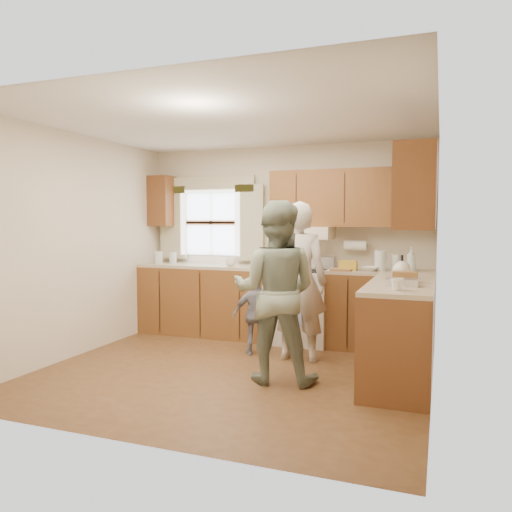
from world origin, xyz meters
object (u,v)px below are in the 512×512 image
at_px(stove, 300,305).
at_px(child, 256,314).
at_px(woman_left, 298,281).
at_px(woman_right, 275,292).

xyz_separation_m(stove, child, (-0.31, -0.73, -0.01)).
relative_size(woman_left, child, 1.89).
xyz_separation_m(woman_left, child, (-0.51, 0.05, -0.41)).
distance_m(stove, woman_left, 0.90).
bearing_deg(child, stove, -142.08).
bearing_deg(woman_left, woman_right, 84.95).
distance_m(stove, child, 0.80).
relative_size(woman_right, child, 1.86).
bearing_deg(child, woman_right, 92.02).
height_order(stove, child, stove).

